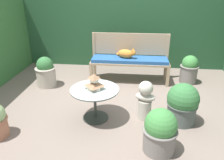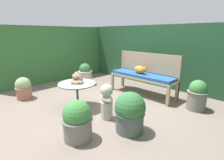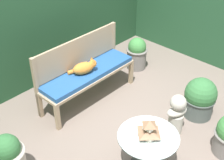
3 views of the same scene
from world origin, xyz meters
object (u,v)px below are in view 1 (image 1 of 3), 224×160
garden_bench (130,61)px  potted_plant_path_edge (46,72)px  potted_plant_table_far (182,104)px  potted_plant_bench_left (160,131)px  patio_table (95,95)px  potted_plant_bench_right (189,69)px  pagoda_birdhouse (94,83)px  garden_bust (145,99)px  cat (126,54)px

garden_bench → potted_plant_path_edge: (-1.72, -0.43, -0.15)m
potted_plant_table_far → potted_plant_path_edge: bearing=157.2°
potted_plant_table_far → potted_plant_bench_left: (-0.40, -0.69, -0.03)m
patio_table → potted_plant_table_far: (1.33, 0.04, -0.09)m
garden_bench → potted_plant_bench_right: size_ratio=2.76×
patio_table → potted_plant_bench_right: 2.39m
potted_plant_bench_right → potted_plant_path_edge: potted_plant_path_edge is taller
pagoda_birdhouse → potted_plant_bench_right: size_ratio=0.41×
garden_bench → garden_bust: garden_bust is taller
cat → garden_bench: bearing=16.7°
potted_plant_path_edge → pagoda_birdhouse: bearing=-42.2°
patio_table → pagoda_birdhouse: 0.21m
garden_bench → cat: cat is taller
cat → garden_bust: 1.54m
garden_bench → potted_plant_path_edge: potted_plant_path_edge is taller
potted_plant_bench_right → potted_plant_path_edge: (-3.00, -0.49, 0.01)m
garden_bust → potted_plant_bench_right: garden_bust is taller
garden_bust → potted_plant_bench_left: size_ratio=1.08×
cat → potted_plant_bench_right: (1.36, 0.05, -0.33)m
potted_plant_path_edge → potted_plant_bench_left: bearing=-39.1°
garden_bust → potted_plant_bench_left: (0.16, -0.73, -0.05)m
pagoda_birdhouse → potted_plant_bench_left: (0.94, -0.64, -0.33)m
cat → patio_table: cat is taller
potted_plant_bench_right → potted_plant_bench_left: bearing=-110.3°
garden_bench → pagoda_birdhouse: pagoda_birdhouse is taller
potted_plant_bench_right → garden_bust: bearing=-123.2°
cat → pagoda_birdhouse: 1.61m
garden_bust → potted_plant_bench_right: (0.99, 1.52, -0.03)m
cat → patio_table: bearing=-87.0°
pagoda_birdhouse → cat: bearing=75.2°
potted_plant_path_edge → cat: bearing=14.8°
potted_plant_table_far → potted_plant_bench_right: bearing=74.5°
garden_bench → potted_plant_table_far: potted_plant_table_far is taller
patio_table → garden_bust: 0.78m
potted_plant_bench_left → patio_table: bearing=145.5°
garden_bench → potted_plant_path_edge: size_ratio=2.66×
garden_bust → potted_plant_path_edge: bearing=170.5°
garden_bench → potted_plant_bench_right: (1.28, 0.05, -0.16)m
patio_table → potted_plant_bench_left: 1.14m
garden_bench → potted_plant_bench_right: 1.29m
cat → potted_plant_bench_right: size_ratio=0.69×
potted_plant_path_edge → potted_plant_bench_left: 2.80m
garden_bust → patio_table: bearing=-155.8°
potted_plant_table_far → potted_plant_bench_left: size_ratio=1.08×
potted_plant_path_edge → patio_table: bearing=-42.2°
garden_bench → garden_bust: (0.29, -1.47, -0.12)m
pagoda_birdhouse → garden_bust: size_ratio=0.39×
cat → potted_plant_table_far: cat is taller
garden_bust → potted_plant_bench_left: garden_bust is taller
cat → potted_plant_bench_right: bearing=20.0°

